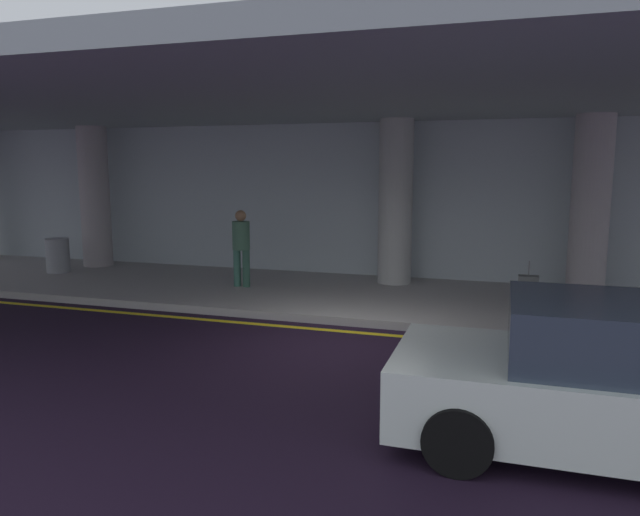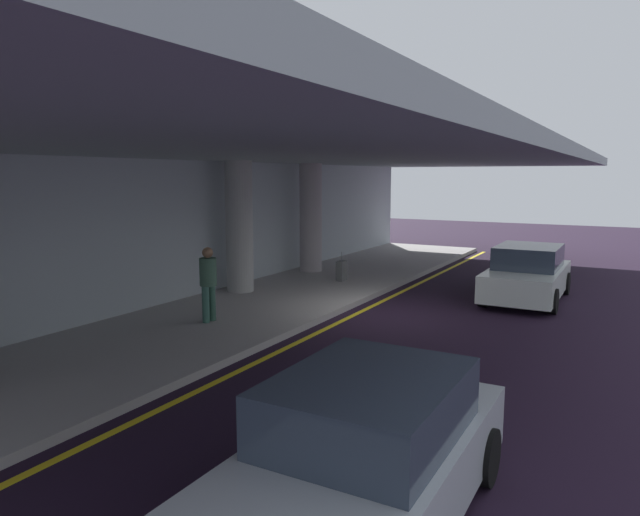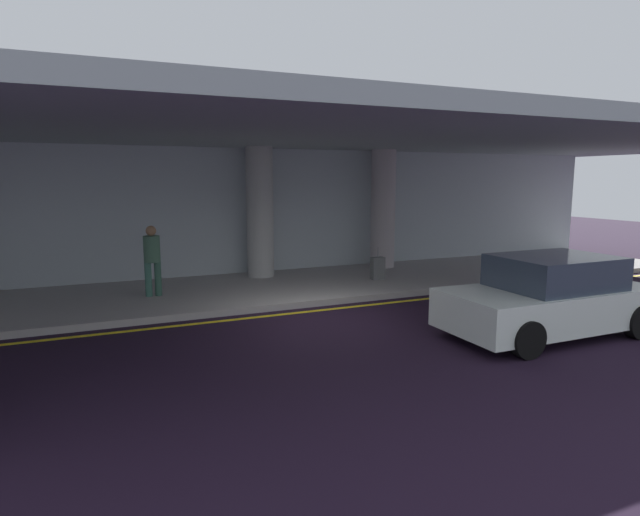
{
  "view_description": "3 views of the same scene",
  "coord_description": "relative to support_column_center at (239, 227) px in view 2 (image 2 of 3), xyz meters",
  "views": [
    {
      "loc": [
        2.37,
        -8.71,
        2.73
      ],
      "look_at": [
        -0.94,
        1.81,
        1.05
      ],
      "focal_mm": 33.26,
      "sensor_mm": 36.0,
      "label": 1
    },
    {
      "loc": [
        -12.88,
        -5.28,
        3.4
      ],
      "look_at": [
        0.65,
        2.24,
        1.17
      ],
      "focal_mm": 32.22,
      "sensor_mm": 36.0,
      "label": 2
    },
    {
      "loc": [
        -4.35,
        -9.77,
        2.92
      ],
      "look_at": [
        0.55,
        1.47,
        1.05
      ],
      "focal_mm": 29.36,
      "sensor_mm": 36.0,
      "label": 3
    }
  ],
  "objects": [
    {
      "name": "terminal_back_wall",
      "position": [
        0.0,
        0.89,
        -0.07
      ],
      "size": [
        26.0,
        0.3,
        3.8
      ],
      "primitive_type": "cube",
      "color": "#A9B4BA",
      "rests_on": "ground"
    },
    {
      "name": "support_column_right_mid",
      "position": [
        4.0,
        0.0,
        0.0
      ],
      "size": [
        0.76,
        0.76,
        3.65
      ],
      "primitive_type": "cylinder",
      "color": "#A69EA0",
      "rests_on": "sidewalk"
    },
    {
      "name": "suitcase_upright_primary",
      "position": [
        2.82,
        -1.78,
        -1.51
      ],
      "size": [
        0.36,
        0.22,
        0.9
      ],
      "rotation": [
        0.0,
        0.0,
        0.0
      ],
      "color": "#575959",
      "rests_on": "sidewalk"
    },
    {
      "name": "sidewalk",
      "position": [
        0.0,
        -1.36,
        -1.9
      ],
      "size": [
        26.0,
        4.2,
        0.15
      ],
      "primitive_type": "cube",
      "color": "#A29F9C",
      "rests_on": "ground"
    },
    {
      "name": "car_white",
      "position": [
        3.42,
        -7.18,
        -1.26
      ],
      "size": [
        4.1,
        1.92,
        1.5
      ],
      "rotation": [
        0.0,
        0.0,
        3.12
      ],
      "color": "silver",
      "rests_on": "ground"
    },
    {
      "name": "support_column_center",
      "position": [
        0.0,
        0.0,
        0.0
      ],
      "size": [
        0.76,
        0.76,
        3.65
      ],
      "primitive_type": "cylinder",
      "color": "#A1A19E",
      "rests_on": "sidewalk"
    },
    {
      "name": "traveler_with_luggage",
      "position": [
        -3.11,
        -1.47,
        -0.86
      ],
      "size": [
        0.38,
        0.38,
        1.68
      ],
      "rotation": [
        0.0,
        0.0,
        2.76
      ],
      "color": "#356254",
      "rests_on": "sidewalk"
    },
    {
      "name": "car_silver",
      "position": [
        -8.1,
        -7.59,
        -1.26
      ],
      "size": [
        4.1,
        1.92,
        1.5
      ],
      "rotation": [
        0.0,
        0.0,
        -0.02
      ],
      "color": "#B2BBC3",
      "rests_on": "ground"
    },
    {
      "name": "ground_plane",
      "position": [
        0.0,
        -4.46,
        -1.97
      ],
      "size": [
        60.0,
        60.0,
        0.0
      ],
      "primitive_type": "plane",
      "color": "black"
    },
    {
      "name": "ceiling_overhang",
      "position": [
        0.0,
        -1.86,
        1.97
      ],
      "size": [
        28.0,
        13.2,
        0.3
      ],
      "primitive_type": "cube",
      "color": "#919D9F",
      "rests_on": "support_column_far_left"
    },
    {
      "name": "lane_stripe_yellow",
      "position": [
        0.0,
        -3.8,
        -1.97
      ],
      "size": [
        26.0,
        0.14,
        0.01
      ],
      "primitive_type": "cube",
      "color": "yellow",
      "rests_on": "ground"
    }
  ]
}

